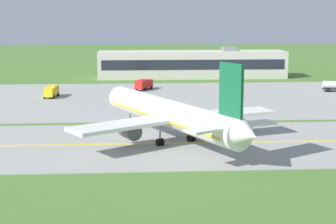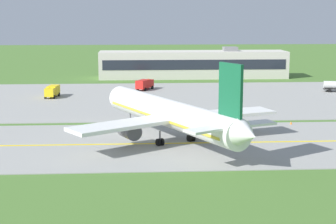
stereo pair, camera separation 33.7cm
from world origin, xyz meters
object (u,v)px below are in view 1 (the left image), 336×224
airplane_lead (171,114)px  service_truck_baggage (144,84)px  service_truck_catering (336,86)px  service_truck_fuel (51,91)px

airplane_lead → service_truck_baggage: 54.26m
airplane_lead → service_truck_catering: bearing=48.3°
service_truck_fuel → service_truck_catering: 66.62m
service_truck_baggage → service_truck_catering: 46.07m
airplane_lead → service_truck_fuel: 49.64m
airplane_lead → service_truck_catering: 64.46m
airplane_lead → service_truck_fuel: (-23.60, 43.60, -2.60)m
service_truck_catering → service_truck_fuel: bearing=-176.1°
service_truck_fuel → service_truck_catering: (66.47, 4.48, 0.00)m
service_truck_fuel → service_truck_baggage: bearing=26.8°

